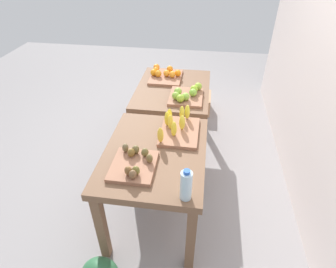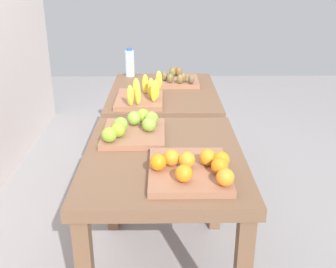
# 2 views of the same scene
# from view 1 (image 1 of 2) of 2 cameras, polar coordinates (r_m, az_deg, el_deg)

# --- Properties ---
(ground_plane) EXTENTS (8.00, 8.00, 0.00)m
(ground_plane) POSITION_cam_1_polar(r_m,az_deg,el_deg) (3.13, -0.44, -7.86)
(ground_plane) COLOR gray
(display_table_left) EXTENTS (1.04, 0.80, 0.77)m
(display_table_left) POSITION_cam_1_polar(r_m,az_deg,el_deg) (3.19, 1.01, 7.68)
(display_table_left) COLOR brown
(display_table_left) RESTS_ON ground_plane
(display_table_right) EXTENTS (1.04, 0.80, 0.77)m
(display_table_right) POSITION_cam_1_polar(r_m,az_deg,el_deg) (2.28, -2.62, -5.66)
(display_table_right) COLOR brown
(display_table_right) RESTS_ON ground_plane
(orange_bin) EXTENTS (0.44, 0.37, 0.11)m
(orange_bin) POSITION_cam_1_polar(r_m,az_deg,el_deg) (3.35, -0.62, 11.99)
(orange_bin) COLOR #9B664B
(orange_bin) RESTS_ON display_table_left
(apple_bin) EXTENTS (0.41, 0.34, 0.11)m
(apple_bin) POSITION_cam_1_polar(r_m,az_deg,el_deg) (2.90, 3.76, 7.96)
(apple_bin) COLOR #9B664B
(apple_bin) RESTS_ON display_table_left
(banana_crate) EXTENTS (0.45, 0.32, 0.17)m
(banana_crate) POSITION_cam_1_polar(r_m,az_deg,el_deg) (2.38, 1.99, 1.28)
(banana_crate) COLOR #9B664B
(banana_crate) RESTS_ON display_table_right
(kiwi_bin) EXTENTS (0.36, 0.32, 0.10)m
(kiwi_bin) POSITION_cam_1_polar(r_m,az_deg,el_deg) (2.06, -6.95, -6.08)
(kiwi_bin) COLOR #9B664B
(kiwi_bin) RESTS_ON display_table_right
(water_bottle) EXTENTS (0.08, 0.08, 0.24)m
(water_bottle) POSITION_cam_1_polar(r_m,az_deg,el_deg) (1.78, 3.72, -10.42)
(water_bottle) COLOR silver
(water_bottle) RESTS_ON display_table_right
(wicker_basket) EXTENTS (0.32, 0.32, 0.20)m
(wicker_basket) POSITION_cam_1_polar(r_m,az_deg,el_deg) (4.22, -2.35, 6.77)
(wicker_basket) COLOR olive
(wicker_basket) RESTS_ON ground_plane
(cardboard_produce_box) EXTENTS (0.40, 0.30, 0.24)m
(cardboard_produce_box) POSITION_cam_1_polar(r_m,az_deg,el_deg) (4.17, 6.56, 6.39)
(cardboard_produce_box) COLOR tan
(cardboard_produce_box) RESTS_ON ground_plane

